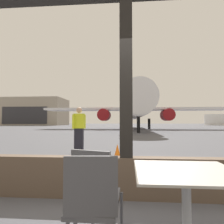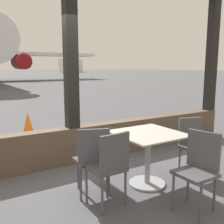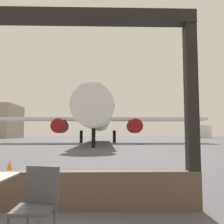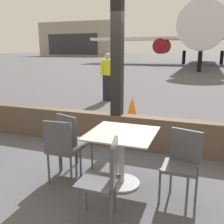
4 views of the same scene
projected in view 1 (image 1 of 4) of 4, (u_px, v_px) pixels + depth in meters
name	position (u px, v px, depth m)	size (l,w,h in m)	color
ground_plane	(129.00, 128.00, 43.01)	(220.00, 220.00, 0.00)	#4C4C51
window_frame	(126.00, 119.00, 3.26)	(7.40, 0.24, 3.45)	brown
dining_table	(186.00, 203.00, 1.79)	(0.89, 0.89, 0.76)	#ADA89E
cafe_chair_window_right	(95.00, 189.00, 1.96)	(0.49, 0.49, 0.93)	#4C4C51
cafe_chair_aisle_left	(92.00, 202.00, 1.60)	(0.42, 0.42, 0.94)	#4C4C51
airplane	(135.00, 107.00, 33.27)	(30.08, 29.71, 10.48)	silver
ground_crew_worker	(79.00, 130.00, 7.66)	(0.43, 0.43, 1.74)	black
traffic_cone	(117.00, 157.00, 5.26)	(0.36, 0.36, 0.62)	orange
distant_hangar	(34.00, 112.00, 77.26)	(22.98, 14.23, 9.91)	#9E9384
fuel_storage_tank	(216.00, 120.00, 76.23)	(8.04, 8.04, 4.02)	white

